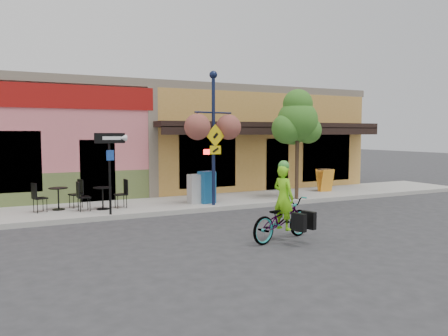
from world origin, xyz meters
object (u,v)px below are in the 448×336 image
at_px(newspaper_box_blue, 207,187).
at_px(bicycle, 281,219).
at_px(newspaper_box_grey, 195,189).
at_px(building, 148,139).
at_px(cyclist_rider, 283,208).
at_px(one_way_sign, 110,174).
at_px(lamp_post, 213,138).
at_px(street_tree, 297,144).

bearing_deg(newspaper_box_blue, bicycle, -101.40).
bearing_deg(newspaper_box_grey, building, 86.42).
relative_size(cyclist_rider, one_way_sign, 0.64).
bearing_deg(cyclist_rider, lamp_post, -19.91).
bearing_deg(newspaper_box_grey, bicycle, -91.42).
relative_size(building, one_way_sign, 7.65).
distance_m(cyclist_rider, one_way_sign, 5.35).
bearing_deg(lamp_post, one_way_sign, 175.45).
height_order(bicycle, newspaper_box_grey, newspaper_box_grey).
xyz_separation_m(building, lamp_post, (0.29, -6.61, 0.10)).
relative_size(one_way_sign, newspaper_box_grey, 2.43).
distance_m(bicycle, newspaper_box_blue, 4.99).
relative_size(lamp_post, street_tree, 1.10).
distance_m(cyclist_rider, newspaper_box_blue, 4.99).
distance_m(bicycle, lamp_post, 4.88).
bearing_deg(cyclist_rider, street_tree, -55.22).
bearing_deg(lamp_post, street_tree, -8.86).
bearing_deg(bicycle, street_tree, -55.61).
relative_size(bicycle, lamp_post, 0.44).
bearing_deg(street_tree, one_way_sign, -178.09).
bearing_deg(cyclist_rider, building, -16.56).
bearing_deg(bicycle, newspaper_box_blue, -19.77).
xyz_separation_m(one_way_sign, newspaper_box_grey, (3.03, 0.85, -0.70)).
height_order(one_way_sign, newspaper_box_grey, one_way_sign).
height_order(building, one_way_sign, building).
height_order(cyclist_rider, newspaper_box_blue, cyclist_rider).
bearing_deg(one_way_sign, bicycle, -63.37).
bearing_deg(one_way_sign, street_tree, -7.72).
distance_m(one_way_sign, newspaper_box_grey, 3.22).
bearing_deg(street_tree, bicycle, -128.80).
bearing_deg(lamp_post, newspaper_box_blue, 85.86).
xyz_separation_m(one_way_sign, newspaper_box_blue, (3.39, 0.71, -0.65)).
bearing_deg(lamp_post, building, 83.96).
bearing_deg(newspaper_box_blue, lamp_post, -94.00).
relative_size(lamp_post, newspaper_box_grey, 4.49).
xyz_separation_m(newspaper_box_blue, street_tree, (3.35, -0.49, 1.46)).
xyz_separation_m(cyclist_rider, lamp_post, (0.24, 4.51, 1.59)).
distance_m(bicycle, cyclist_rider, 0.26).
bearing_deg(cyclist_rider, one_way_sign, 19.88).
bearing_deg(bicycle, newspaper_box_grey, -15.65).
bearing_deg(newspaper_box_grey, lamp_post, -59.50).
height_order(lamp_post, one_way_sign, lamp_post).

